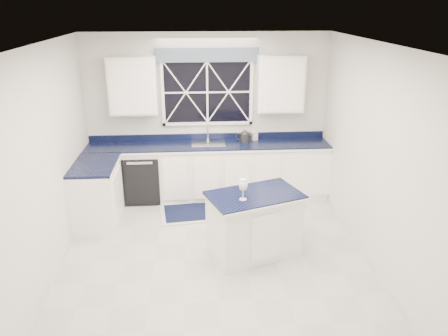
{
  "coord_description": "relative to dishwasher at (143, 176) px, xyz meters",
  "views": [
    {
      "loc": [
        -0.23,
        -4.9,
        3.15
      ],
      "look_at": [
        0.15,
        0.4,
        1.11
      ],
      "focal_mm": 35.0,
      "sensor_mm": 36.0,
      "label": 1
    }
  ],
  "objects": [
    {
      "name": "dishwasher",
      "position": [
        0.0,
        0.0,
        0.0
      ],
      "size": [
        0.6,
        0.58,
        0.82
      ],
      "primitive_type": "cube",
      "color": "black",
      "rests_on": "ground"
    },
    {
      "name": "back_wall",
      "position": [
        1.1,
        0.3,
        0.94
      ],
      "size": [
        4.0,
        0.1,
        2.7
      ],
      "primitive_type": "cube",
      "color": "beige",
      "rests_on": "ground"
    },
    {
      "name": "window",
      "position": [
        1.1,
        0.25,
        1.42
      ],
      "size": [
        1.65,
        0.09,
        1.26
      ],
      "color": "black",
      "rests_on": "ground"
    },
    {
      "name": "countertop",
      "position": [
        1.1,
        0.0,
        0.51
      ],
      "size": [
        3.98,
        0.64,
        0.04
      ],
      "primitive_type": "cube",
      "color": "black",
      "rests_on": "base_cabinets"
    },
    {
      "name": "ground",
      "position": [
        1.1,
        -1.95,
        -0.41
      ],
      "size": [
        4.5,
        4.5,
        0.0
      ],
      "primitive_type": "plane",
      "color": "#A3A39F",
      "rests_on": "ground"
    },
    {
      "name": "rug",
      "position": [
        0.93,
        -0.6,
        -0.4
      ],
      "size": [
        1.31,
        0.89,
        0.02
      ],
      "rotation": [
        0.0,
        0.0,
        0.11
      ],
      "color": "#B9B9B4",
      "rests_on": "ground"
    },
    {
      "name": "upper_cabinets",
      "position": [
        1.1,
        0.13,
        1.49
      ],
      "size": [
        3.1,
        0.34,
        0.9
      ],
      "color": "white",
      "rests_on": "ground"
    },
    {
      "name": "wine_glass",
      "position": [
        1.45,
        -2.01,
        0.64
      ],
      "size": [
        0.11,
        0.11,
        0.27
      ],
      "color": "white",
      "rests_on": "island"
    },
    {
      "name": "base_cabinets",
      "position": [
        0.77,
        -0.17,
        0.04
      ],
      "size": [
        3.99,
        1.6,
        0.9
      ],
      "color": "white",
      "rests_on": "ground"
    },
    {
      "name": "faucet",
      "position": [
        1.1,
        0.19,
        0.69
      ],
      "size": [
        0.05,
        0.2,
        0.3
      ],
      "color": "silver",
      "rests_on": "countertop"
    },
    {
      "name": "soap_bottle",
      "position": [
        1.89,
        0.2,
        0.64
      ],
      "size": [
        0.12,
        0.12,
        0.21
      ],
      "primitive_type": "imported",
      "rotation": [
        0.0,
        0.0,
        0.25
      ],
      "color": "silver",
      "rests_on": "countertop"
    },
    {
      "name": "kettle",
      "position": [
        1.71,
        0.1,
        0.63
      ],
      "size": [
        0.3,
        0.22,
        0.21
      ],
      "rotation": [
        0.0,
        0.0,
        -0.24
      ],
      "color": "#2D2D2F",
      "rests_on": "countertop"
    },
    {
      "name": "island",
      "position": [
        1.62,
        -1.85,
        0.02
      ],
      "size": [
        1.32,
        1.05,
        0.86
      ],
      "rotation": [
        0.0,
        0.0,
        0.34
      ],
      "color": "white",
      "rests_on": "ground"
    }
  ]
}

